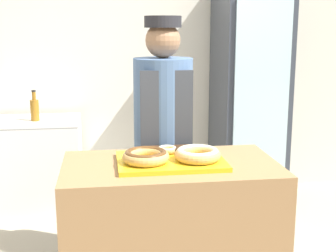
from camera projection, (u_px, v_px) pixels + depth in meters
wall_back at (138, 54)px, 4.43m from camera, size 8.00×0.06×2.70m
display_counter at (171, 243)px, 2.56m from camera, size 1.13×0.65×0.90m
serving_tray at (171, 161)px, 2.46m from camera, size 0.56×0.40×0.02m
donut_chocolate_glaze at (146, 156)px, 2.39m from camera, size 0.24×0.24×0.06m
donut_light_glaze at (198, 154)px, 2.43m from camera, size 0.24×0.24×0.06m
donut_mini_center at (167, 149)px, 2.57m from camera, size 0.11×0.11×0.03m
brownie_back_left at (152, 150)px, 2.56m from camera, size 0.09×0.09×0.03m
brownie_back_right at (183, 149)px, 2.59m from camera, size 0.09×0.09×0.03m
baker_person at (163, 141)px, 3.02m from camera, size 0.38×0.38×1.67m
beverage_fridge at (249, 96)px, 4.25m from camera, size 0.58×0.70×1.99m
chest_freezer at (32, 165)px, 4.11m from camera, size 0.86×0.59×0.82m
bottle_amber at (35, 109)px, 3.97m from camera, size 0.07×0.07×0.26m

